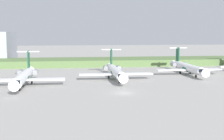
# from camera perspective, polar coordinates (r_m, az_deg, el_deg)

# --- Properties ---
(ground_plane) EXTENTS (500.00, 500.00, 0.00)m
(ground_plane) POSITION_cam_1_polar(r_m,az_deg,el_deg) (106.42, -0.51, -1.13)
(ground_plane) COLOR #9E9B96
(grass_berm) EXTENTS (320.00, 20.00, 2.91)m
(grass_berm) POSITION_cam_1_polar(r_m,az_deg,el_deg) (142.06, -2.23, 1.47)
(grass_berm) COLOR #597542
(grass_berm) RESTS_ON ground
(regional_jet_second) EXTENTS (22.81, 31.00, 9.00)m
(regional_jet_second) POSITION_cam_1_polar(r_m,az_deg,el_deg) (91.47, -15.61, -1.10)
(regional_jet_second) COLOR white
(regional_jet_second) RESTS_ON ground
(regional_jet_third) EXTENTS (22.81, 31.00, 9.00)m
(regional_jet_third) POSITION_cam_1_polar(r_m,az_deg,el_deg) (99.58, 0.62, -0.21)
(regional_jet_third) COLOR white
(regional_jet_third) RESTS_ON ground
(regional_jet_fourth) EXTENTS (22.81, 31.00, 9.00)m
(regional_jet_fourth) POSITION_cam_1_polar(r_m,az_deg,el_deg) (114.04, 13.42, 0.50)
(regional_jet_fourth) COLOR white
(regional_jet_fourth) RESTS_ON ground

